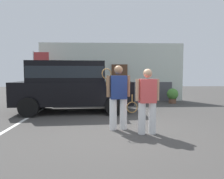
# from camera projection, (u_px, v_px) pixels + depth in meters

# --- Properties ---
(ground_plane) EXTENTS (40.00, 40.00, 0.00)m
(ground_plane) POSITION_uv_depth(u_px,v_px,m) (123.00, 132.00, 5.40)
(ground_plane) COLOR #423F3D
(parking_stripe_0) EXTENTS (0.12, 4.40, 0.01)m
(parking_stripe_0) POSITION_uv_depth(u_px,v_px,m) (24.00, 120.00, 6.75)
(parking_stripe_0) COLOR silver
(parking_stripe_0) RESTS_ON ground_plane
(house_frontage) EXTENTS (8.18, 0.40, 3.31)m
(house_frontage) POSITION_uv_depth(u_px,v_px,m) (112.00, 74.00, 11.51)
(house_frontage) COLOR silver
(house_frontage) RESTS_ON ground_plane
(parked_suv) EXTENTS (4.70, 2.36, 2.05)m
(parked_suv) POSITION_uv_depth(u_px,v_px,m) (72.00, 84.00, 8.21)
(parked_suv) COLOR black
(parked_suv) RESTS_ON ground_plane
(tennis_player_man) EXTENTS (0.79, 0.33, 1.78)m
(tennis_player_man) POSITION_uv_depth(u_px,v_px,m) (118.00, 96.00, 5.56)
(tennis_player_man) COLOR white
(tennis_player_man) RESTS_ON ground_plane
(tennis_player_woman) EXTENTS (0.89, 0.29, 1.68)m
(tennis_player_woman) POSITION_uv_depth(u_px,v_px,m) (147.00, 101.00, 5.15)
(tennis_player_woman) COLOR white
(tennis_player_woman) RESTS_ON ground_plane
(potted_plant_by_porch) EXTENTS (0.60, 0.60, 0.79)m
(potted_plant_by_porch) POSITION_uv_depth(u_px,v_px,m) (173.00, 95.00, 10.70)
(potted_plant_by_porch) COLOR brown
(potted_plant_by_porch) RESTS_ON ground_plane
(flag_pole) EXTENTS (0.80, 0.05, 2.72)m
(flag_pole) POSITION_uv_depth(u_px,v_px,m) (38.00, 67.00, 10.22)
(flag_pole) COLOR silver
(flag_pole) RESTS_ON ground_plane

